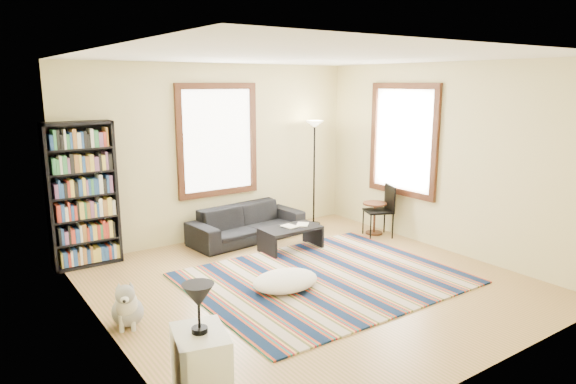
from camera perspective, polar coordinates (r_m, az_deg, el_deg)
floor at (r=6.68m, az=2.50°, el=-10.44°), size 5.00×5.00×0.10m
ceiling at (r=6.18m, az=2.75°, el=15.25°), size 5.00×5.00×0.10m
wall_back at (r=8.41m, az=-8.05°, el=4.41°), size 5.00×0.10×2.80m
wall_front at (r=4.56m, az=22.51°, el=-2.92°), size 5.00×0.10×2.80m
wall_left at (r=5.16m, az=-20.49°, el=-1.11°), size 0.10×5.00×2.80m
wall_right at (r=8.06m, az=17.19°, el=3.66°), size 0.10×5.00×2.80m
window_back at (r=8.31m, az=-7.84°, el=5.72°), size 1.20×0.06×1.60m
window_right at (r=8.48m, az=12.68°, el=5.67°), size 0.06×1.20×1.60m
rug at (r=6.79m, az=4.04°, el=-9.52°), size 3.34×2.67×0.02m
sofa at (r=8.33m, az=-4.58°, el=-3.47°), size 0.92×1.96×0.55m
bookshelf at (r=7.54m, az=-21.87°, el=-0.33°), size 0.90×0.30×2.00m
coffee_table at (r=7.83m, az=0.30°, el=-5.20°), size 0.92×0.53×0.36m
book_a at (r=7.72m, az=-0.30°, el=-3.97°), size 0.25×0.20×0.02m
book_b at (r=7.90m, az=0.99°, el=-3.62°), size 0.29×0.29×0.02m
floor_cushion at (r=6.43m, az=-0.28°, el=-9.82°), size 1.02×0.88×0.22m
floor_lamp at (r=9.05m, az=2.92°, el=2.05°), size 0.31×0.31×1.86m
side_table at (r=8.75m, az=9.58°, el=-2.89°), size 0.51×0.51×0.54m
folding_chair at (r=8.58m, az=9.99°, el=-2.09°), size 0.54×0.53×0.86m
white_cabinet at (r=4.16m, az=-9.60°, el=-19.41°), size 0.49×0.58×0.70m
table_lamp at (r=3.90m, az=-9.88°, el=-12.63°), size 0.29×0.29×0.38m
dog at (r=5.74m, az=-17.46°, el=-11.62°), size 0.52×0.61×0.51m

